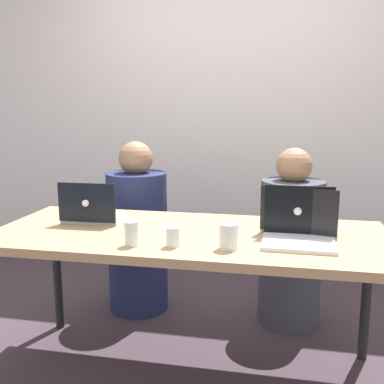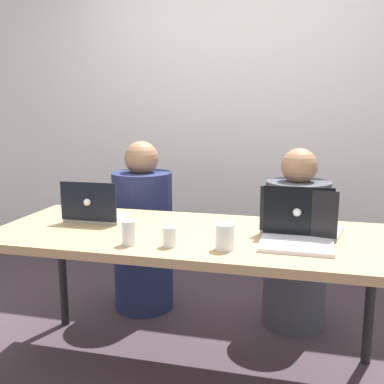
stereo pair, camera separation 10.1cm
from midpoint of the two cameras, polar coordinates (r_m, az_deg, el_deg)
The scene contains 11 objects.
ground_plane at distance 2.46m, azimuth 0.78°, elevation -22.26°, with size 12.00×12.00×0.00m, color #3E3139.
back_wall at distance 3.66m, azimuth 6.80°, elevation 10.55°, with size 4.88×0.10×2.67m, color silver.
desk at distance 2.16m, azimuth 0.83°, elevation -6.65°, with size 1.88×0.79×0.75m.
person_on_left at distance 3.01m, azimuth -5.28°, elevation -5.53°, with size 0.41×0.41×1.13m.
person_on_right at distance 2.85m, azimuth 14.03°, elevation -6.95°, with size 0.44×0.44×1.10m.
laptop_back_right at distance 2.18m, azimuth 14.96°, elevation -3.91°, with size 0.39×0.31×0.23m.
laptop_back_left at distance 2.39m, azimuth -11.04°, elevation -2.50°, with size 0.30×0.25×0.22m.
laptop_front_right at distance 2.02m, azimuth 14.60°, elevation -4.99°, with size 0.31×0.28×0.24m.
water_glass_right at distance 1.89m, azimuth 5.72°, elevation -5.91°, with size 0.08×0.08×0.11m.
water_glass_center at distance 1.92m, azimuth -1.36°, elevation -5.86°, with size 0.06×0.06×0.09m.
water_glass_left at distance 1.95m, azimuth -6.55°, elevation -5.37°, with size 0.06×0.06×0.11m.
Camera 2 is at (0.52, -2.00, 1.34)m, focal length 42.00 mm.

